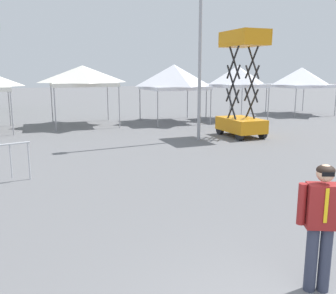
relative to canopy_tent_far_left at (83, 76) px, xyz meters
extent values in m
cylinder|color=#9E9EA3|center=(-3.69, -2.08, -1.58)|extent=(0.06, 0.06, 2.22)
cylinder|color=#9E9EA3|center=(-3.81, 1.19, -1.58)|extent=(0.06, 0.06, 2.22)
cylinder|color=#9E9EA3|center=(-1.70, -1.55, -1.52)|extent=(0.06, 0.06, 2.34)
cylinder|color=#9E9EA3|center=(1.55, -1.70, -1.52)|extent=(0.06, 0.06, 2.34)
cylinder|color=#9E9EA3|center=(-1.55, 1.70, -1.52)|extent=(0.06, 0.06, 2.34)
cylinder|color=#9E9EA3|center=(1.70, 1.55, -1.52)|extent=(0.06, 0.06, 2.34)
pyramid|color=white|center=(0.00, 0.00, 0.10)|extent=(3.58, 3.58, 0.91)
cube|color=white|center=(0.00, 0.00, -0.45)|extent=(3.54, 3.54, 0.20)
cylinder|color=#9E9EA3|center=(3.50, -2.23, -1.64)|extent=(0.06, 0.06, 2.10)
cylinder|color=#9E9EA3|center=(6.68, -2.29, -1.64)|extent=(0.06, 0.06, 2.10)
cylinder|color=#9E9EA3|center=(3.55, 0.95, -1.64)|extent=(0.06, 0.06, 2.10)
cylinder|color=#9E9EA3|center=(6.73, 0.89, -1.64)|extent=(0.06, 0.06, 2.10)
pyramid|color=white|center=(5.12, -0.67, 0.02)|extent=(3.40, 3.40, 1.22)
cube|color=white|center=(5.12, -0.67, -0.69)|extent=(3.36, 3.36, 0.20)
cylinder|color=#9E9EA3|center=(7.88, -2.40, -1.60)|extent=(0.06, 0.06, 2.18)
cylinder|color=#9E9EA3|center=(10.61, -2.32, -1.60)|extent=(0.06, 0.06, 2.18)
cylinder|color=#9E9EA3|center=(7.79, 0.32, -1.60)|extent=(0.06, 0.06, 2.18)
cylinder|color=#9E9EA3|center=(10.52, 0.41, -1.60)|extent=(0.06, 0.06, 2.18)
pyramid|color=white|center=(9.20, -1.00, 0.03)|extent=(2.96, 2.96, 1.09)
cube|color=white|center=(9.20, -1.00, -0.61)|extent=(2.93, 2.93, 0.20)
cylinder|color=#9E9EA3|center=(13.07, -1.83, -1.66)|extent=(0.06, 0.06, 2.06)
cylinder|color=#9E9EA3|center=(16.30, -1.99, -1.66)|extent=(0.06, 0.06, 2.06)
cylinder|color=#9E9EA3|center=(13.23, 1.40, -1.66)|extent=(0.06, 0.06, 2.06)
cylinder|color=#9E9EA3|center=(16.46, 1.24, -1.66)|extent=(0.06, 0.06, 2.06)
pyramid|color=white|center=(14.77, -0.29, -0.07)|extent=(3.56, 3.56, 1.13)
cube|color=white|center=(14.77, -0.29, -0.73)|extent=(3.53, 3.53, 0.20)
cylinder|color=black|center=(5.36, -7.30, -2.45)|extent=(0.19, 0.48, 0.48)
cylinder|color=black|center=(6.55, -7.32, -2.45)|extent=(0.19, 0.48, 0.48)
cylinder|color=black|center=(5.39, -5.58, -2.45)|extent=(0.19, 0.48, 0.48)
cylinder|color=black|center=(6.58, -5.60, -2.45)|extent=(0.19, 0.48, 0.48)
cube|color=orange|center=(5.97, -6.45, -2.15)|extent=(1.44, 2.32, 0.60)
cylinder|color=black|center=(5.48, -6.44, -1.34)|extent=(0.10, 1.11, 1.65)
cylinder|color=black|center=(5.48, -6.44, -1.34)|extent=(0.10, 1.11, 1.65)
cylinder|color=black|center=(6.46, -6.46, -1.34)|extent=(0.10, 1.11, 1.65)
cylinder|color=black|center=(6.46, -6.46, -1.34)|extent=(0.10, 1.11, 1.65)
cylinder|color=black|center=(5.48, -6.44, -0.30)|extent=(0.10, 1.11, 1.65)
cylinder|color=black|center=(5.48, -6.44, -0.30)|extent=(0.10, 1.11, 1.65)
cylinder|color=black|center=(6.46, -6.46, -0.30)|extent=(0.10, 1.11, 1.65)
cylinder|color=black|center=(6.46, -6.46, -0.30)|extent=(0.10, 1.11, 1.65)
cylinder|color=black|center=(5.48, -6.44, 0.74)|extent=(0.10, 1.11, 1.65)
cylinder|color=black|center=(5.48, -6.44, 0.74)|extent=(0.10, 1.11, 1.65)
cylinder|color=black|center=(6.46, -6.46, 0.74)|extent=(0.10, 1.11, 1.65)
cylinder|color=black|center=(6.46, -6.46, 0.74)|extent=(0.10, 1.11, 1.65)
cube|color=orange|center=(5.97, -6.45, 1.38)|extent=(1.36, 2.21, 0.12)
cube|color=orange|center=(5.95, -7.51, 1.71)|extent=(1.33, 0.08, 0.55)
cube|color=orange|center=(5.99, -5.39, 1.71)|extent=(1.33, 0.08, 0.55)
cube|color=orange|center=(5.33, -6.44, 1.71)|extent=(0.10, 2.19, 0.55)
cube|color=orange|center=(6.61, -6.46, 1.71)|extent=(0.10, 2.19, 0.55)
cylinder|color=#33384C|center=(-0.03, -17.34, -2.23)|extent=(0.16, 0.16, 0.92)
cylinder|color=#33384C|center=(0.13, -17.42, -2.23)|extent=(0.16, 0.16, 0.92)
cube|color=maroon|center=(0.05, -17.38, -1.47)|extent=(0.48, 0.40, 0.60)
cylinder|color=maroon|center=(-0.19, -17.26, -1.45)|extent=(0.11, 0.11, 0.56)
sphere|color=#D8A884|center=(0.05, -17.38, -1.03)|extent=(0.23, 0.23, 0.23)
ellipsoid|color=black|center=(0.05, -17.38, -0.99)|extent=(0.23, 0.23, 0.14)
cube|color=black|center=(0.00, -17.48, -1.01)|extent=(0.14, 0.09, 0.06)
cube|color=yellow|center=(-0.01, -17.50, -1.42)|extent=(0.04, 0.03, 0.46)
cylinder|color=#9E9EA3|center=(3.77, -6.52, 1.74)|extent=(0.14, 0.14, 8.86)
cylinder|color=#B7BABF|center=(-3.32, -10.18, -2.17)|extent=(0.04, 0.04, 1.05)
cylinder|color=#B7BABF|center=(-3.78, -10.28, -2.12)|extent=(0.04, 0.04, 0.92)
camera|label=1|loc=(-3.61, -20.92, 0.26)|focal=40.10mm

